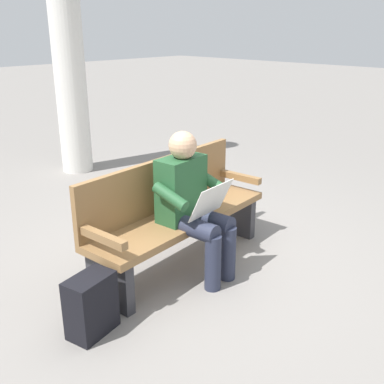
{
  "coord_description": "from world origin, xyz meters",
  "views": [
    {
      "loc": [
        2.47,
        2.49,
        1.94
      ],
      "look_at": [
        0.03,
        0.15,
        0.7
      ],
      "focal_mm": 42.88,
      "sensor_mm": 36.0,
      "label": 1
    }
  ],
  "objects_px": {
    "person_seated": "(192,202)",
    "support_pillar": "(65,16)",
    "bench_near": "(175,212)",
    "backpack": "(90,305)"
  },
  "relations": [
    {
      "from": "person_seated",
      "to": "support_pillar",
      "type": "relative_size",
      "value": 0.29
    },
    {
      "from": "bench_near",
      "to": "person_seated",
      "type": "height_order",
      "value": "person_seated"
    },
    {
      "from": "backpack",
      "to": "support_pillar",
      "type": "distance_m",
      "value": 4.19
    },
    {
      "from": "bench_near",
      "to": "person_seated",
      "type": "distance_m",
      "value": 0.29
    },
    {
      "from": "person_seated",
      "to": "support_pillar",
      "type": "xyz_separation_m",
      "value": [
        -0.95,
        -3.14,
        1.41
      ]
    },
    {
      "from": "bench_near",
      "to": "support_pillar",
      "type": "height_order",
      "value": "support_pillar"
    },
    {
      "from": "bench_near",
      "to": "support_pillar",
      "type": "bearing_deg",
      "value": -112.06
    },
    {
      "from": "bench_near",
      "to": "person_seated",
      "type": "xyz_separation_m",
      "value": [
        0.04,
        0.24,
        0.17
      ]
    },
    {
      "from": "backpack",
      "to": "support_pillar",
      "type": "height_order",
      "value": "support_pillar"
    },
    {
      "from": "bench_near",
      "to": "backpack",
      "type": "height_order",
      "value": "bench_near"
    }
  ]
}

